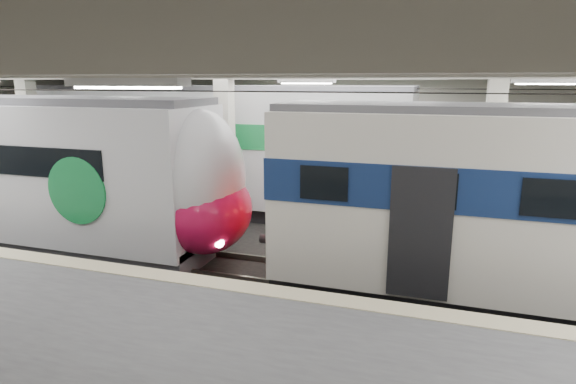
% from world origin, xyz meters
% --- Properties ---
extents(station_hall, '(36.00, 24.00, 5.75)m').
position_xyz_m(station_hall, '(0.00, -1.74, 3.24)').
color(station_hall, black).
rests_on(station_hall, ground).
extents(modern_emu, '(14.03, 2.90, 4.51)m').
position_xyz_m(modern_emu, '(-7.41, -0.00, 2.22)').
color(modern_emu, silver).
rests_on(modern_emu, ground).
extents(far_train, '(15.15, 3.16, 4.78)m').
position_xyz_m(far_train, '(-4.78, 5.50, 2.47)').
color(far_train, silver).
rests_on(far_train, ground).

